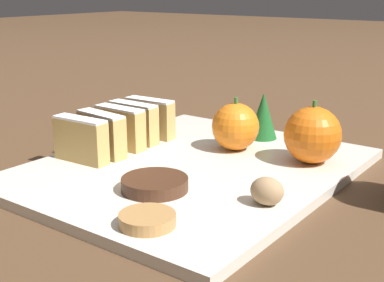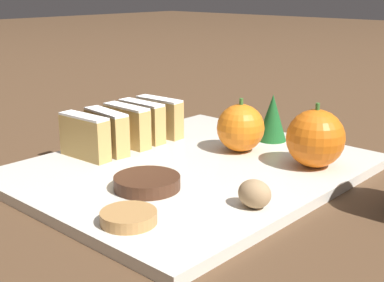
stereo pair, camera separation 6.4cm
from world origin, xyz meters
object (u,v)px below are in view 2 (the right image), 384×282
at_px(walnut, 255,194).
at_px(chocolate_cookie, 147,182).
at_px(orange_far, 315,138).
at_px(orange_near, 241,128).

distance_m(walnut, chocolate_cookie, 0.12).
distance_m(orange_far, walnut, 0.15).
relative_size(orange_near, walnut, 2.04).
bearing_deg(orange_far, walnut, -82.27).
bearing_deg(walnut, chocolate_cookie, -161.96).
xyz_separation_m(orange_far, chocolate_cookie, (-0.09, -0.19, -0.03)).
bearing_deg(chocolate_cookie, orange_far, 63.13).
xyz_separation_m(orange_far, walnut, (0.02, -0.15, -0.02)).
bearing_deg(orange_near, orange_far, 5.44).
bearing_deg(chocolate_cookie, walnut, 18.04).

